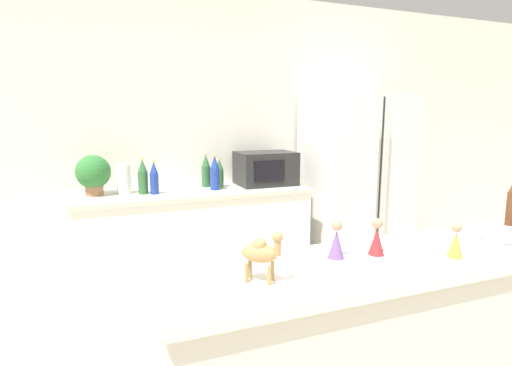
% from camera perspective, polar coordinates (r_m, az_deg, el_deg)
% --- Properties ---
extents(wall_back, '(8.00, 0.06, 2.55)m').
position_cam_1_polar(wall_back, '(3.58, -5.60, 5.68)').
color(wall_back, silver).
rests_on(wall_back, ground_plane).
extents(back_counter, '(1.82, 0.63, 0.93)m').
position_cam_1_polar(back_counter, '(3.35, -8.61, -8.77)').
color(back_counter, white).
rests_on(back_counter, ground_plane).
extents(refrigerator, '(0.84, 0.74, 1.70)m').
position_cam_1_polar(refrigerator, '(3.77, 13.87, -0.84)').
color(refrigerator, silver).
rests_on(refrigerator, ground_plane).
extents(potted_plant, '(0.25, 0.25, 0.30)m').
position_cam_1_polar(potted_plant, '(3.18, -22.22, 1.29)').
color(potted_plant, '#9E6B47').
rests_on(potted_plant, back_counter).
extents(paper_towel_roll, '(0.10, 0.10, 0.22)m').
position_cam_1_polar(paper_towel_roll, '(3.17, -18.38, 0.55)').
color(paper_towel_roll, white).
rests_on(paper_towel_roll, back_counter).
extents(microwave, '(0.48, 0.37, 0.28)m').
position_cam_1_polar(microwave, '(3.41, 1.37, 2.12)').
color(microwave, black).
rests_on(microwave, back_counter).
extents(back_bottle_0, '(0.07, 0.07, 0.24)m').
position_cam_1_polar(back_bottle_0, '(3.32, -5.25, 1.39)').
color(back_bottle_0, '#2D6033').
rests_on(back_bottle_0, back_counter).
extents(back_bottle_1, '(0.07, 0.07, 0.28)m').
position_cam_1_polar(back_bottle_1, '(3.19, -5.91, 1.40)').
color(back_bottle_1, navy).
rests_on(back_bottle_1, back_counter).
extents(back_bottle_2, '(0.07, 0.07, 0.28)m').
position_cam_1_polar(back_bottle_2, '(3.33, -7.17, 1.70)').
color(back_bottle_2, '#2D6033').
rests_on(back_bottle_2, back_counter).
extents(back_bottle_3, '(0.07, 0.07, 0.27)m').
position_cam_1_polar(back_bottle_3, '(3.12, -15.86, 0.84)').
color(back_bottle_3, '#2D6033').
rests_on(back_bottle_3, back_counter).
extents(back_bottle_4, '(0.06, 0.06, 0.25)m').
position_cam_1_polar(back_bottle_4, '(3.10, -14.34, 0.67)').
color(back_bottle_4, navy).
rests_on(back_bottle_4, back_counter).
extents(fruit_bowl, '(0.22, 0.22, 0.05)m').
position_cam_1_polar(fruit_bowl, '(1.90, 31.85, -6.59)').
color(fruit_bowl, '#B7BABF').
rests_on(fruit_bowl, bar_counter).
extents(camel_figurine, '(0.13, 0.12, 0.17)m').
position_cam_1_polar(camel_figurine, '(1.25, 0.76, -9.86)').
color(camel_figurine, '#A87F4C').
rests_on(camel_figurine, bar_counter).
extents(wise_man_figurine_blue, '(0.06, 0.06, 0.14)m').
position_cam_1_polar(wise_man_figurine_blue, '(1.49, 11.40, -8.26)').
color(wise_man_figurine_blue, '#6B4784').
rests_on(wise_man_figurine_blue, bar_counter).
extents(wise_man_figurine_crimson, '(0.06, 0.06, 0.14)m').
position_cam_1_polar(wise_man_figurine_crimson, '(1.56, 16.86, -7.68)').
color(wise_man_figurine_crimson, maroon).
rests_on(wise_man_figurine_crimson, bar_counter).
extents(wise_man_figurine_purple, '(0.06, 0.06, 0.13)m').
position_cam_1_polar(wise_man_figurine_purple, '(1.64, 26.63, -7.62)').
color(wise_man_figurine_purple, '#B28933').
rests_on(wise_man_figurine_purple, bar_counter).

